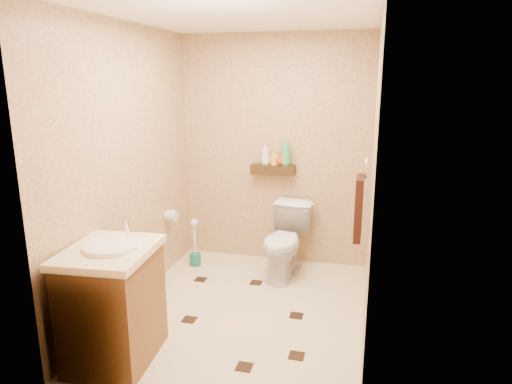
# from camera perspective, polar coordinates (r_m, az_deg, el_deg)

# --- Properties ---
(ground) EXTENTS (2.50, 2.50, 0.00)m
(ground) POSITION_cam_1_polar(r_m,az_deg,el_deg) (4.05, -1.55, -14.73)
(ground) COLOR beige
(ground) RESTS_ON ground
(wall_back) EXTENTS (2.00, 0.04, 2.40)m
(wall_back) POSITION_cam_1_polar(r_m,az_deg,el_deg) (4.82, 2.37, 5.10)
(wall_back) COLOR tan
(wall_back) RESTS_ON ground
(wall_front) EXTENTS (2.00, 0.04, 2.40)m
(wall_front) POSITION_cam_1_polar(r_m,az_deg,el_deg) (2.49, -9.51, -3.63)
(wall_front) COLOR tan
(wall_front) RESTS_ON ground
(wall_left) EXTENTS (0.04, 2.50, 2.40)m
(wall_left) POSITION_cam_1_polar(r_m,az_deg,el_deg) (4.01, -15.57, 2.78)
(wall_left) COLOR tan
(wall_left) RESTS_ON ground
(wall_right) EXTENTS (0.04, 2.50, 2.40)m
(wall_right) POSITION_cam_1_polar(r_m,az_deg,el_deg) (3.50, 14.32, 1.26)
(wall_right) COLOR tan
(wall_right) RESTS_ON ground
(ceiling) EXTENTS (2.00, 2.50, 0.02)m
(ceiling) POSITION_cam_1_polar(r_m,az_deg,el_deg) (3.58, -1.81, 21.30)
(ceiling) COLOR white
(ceiling) RESTS_ON wall_back
(wall_shelf) EXTENTS (0.46, 0.14, 0.10)m
(wall_shelf) POSITION_cam_1_polar(r_m,az_deg,el_deg) (4.78, 2.15, 2.82)
(wall_shelf) COLOR #3A250F
(wall_shelf) RESTS_ON wall_back
(floor_accents) EXTENTS (1.24, 1.43, 0.01)m
(floor_accents) POSITION_cam_1_polar(r_m,az_deg,el_deg) (3.98, -1.37, -15.18)
(floor_accents) COLOR black
(floor_accents) RESTS_ON ground
(toilet) EXTENTS (0.48, 0.75, 0.72)m
(toilet) POSITION_cam_1_polar(r_m,az_deg,el_deg) (4.60, 3.67, -6.19)
(toilet) COLOR white
(toilet) RESTS_ON ground
(vanity) EXTENTS (0.61, 0.73, 0.97)m
(vanity) POSITION_cam_1_polar(r_m,az_deg,el_deg) (3.41, -17.41, -13.08)
(vanity) COLOR brown
(vanity) RESTS_ON ground
(toilet_brush) EXTENTS (0.12, 0.12, 0.52)m
(toilet_brush) POSITION_cam_1_polar(r_m,az_deg,el_deg) (4.93, -7.64, -7.09)
(toilet_brush) COLOR #196456
(toilet_brush) RESTS_ON ground
(towel_ring) EXTENTS (0.12, 0.30, 0.76)m
(towel_ring) POSITION_cam_1_polar(r_m,az_deg,el_deg) (3.80, 12.79, -1.61)
(towel_ring) COLOR silver
(towel_ring) RESTS_ON wall_right
(toilet_paper) EXTENTS (0.12, 0.11, 0.12)m
(toilet_paper) POSITION_cam_1_polar(r_m,az_deg,el_deg) (4.69, -10.58, -2.91)
(toilet_paper) COLOR silver
(toilet_paper) RESTS_ON wall_left
(bottle_a) EXTENTS (0.12, 0.12, 0.23)m
(bottle_a) POSITION_cam_1_polar(r_m,az_deg,el_deg) (4.76, 1.22, 4.82)
(bottle_a) COLOR silver
(bottle_a) RESTS_ON wall_shelf
(bottle_b) EXTENTS (0.10, 0.10, 0.16)m
(bottle_b) POSITION_cam_1_polar(r_m,az_deg,el_deg) (4.75, 2.29, 4.36)
(bottle_b) COLOR yellow
(bottle_b) RESTS_ON wall_shelf
(bottle_c) EXTENTS (0.14, 0.14, 0.13)m
(bottle_c) POSITION_cam_1_polar(r_m,az_deg,el_deg) (4.74, 3.08, 4.16)
(bottle_c) COLOR red
(bottle_c) RESTS_ON wall_shelf
(bottle_d) EXTENTS (0.12, 0.12, 0.27)m
(bottle_d) POSITION_cam_1_polar(r_m,az_deg,el_deg) (4.72, 3.75, 4.93)
(bottle_d) COLOR #36A258
(bottle_d) RESTS_ON wall_shelf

